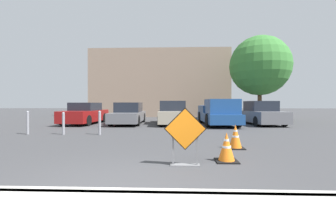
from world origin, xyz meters
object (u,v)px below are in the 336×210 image
bollard_nearest (100,122)px  bollard_third (28,122)px  traffic_cone_nearest (227,147)px  parked_car_third (172,113)px  road_closed_sign (185,135)px  parked_car_second (129,114)px  traffic_cone_second (235,137)px  pickup_truck (219,114)px  parked_car_nearest (85,114)px  bollard_second (63,123)px  parked_car_fourth (261,114)px

bollard_nearest → bollard_third: (-3.24, 0.00, -0.00)m
traffic_cone_nearest → bollard_third: size_ratio=0.66×
traffic_cone_nearest → parked_car_third: bearing=98.8°
road_closed_sign → bollard_third: 8.30m
road_closed_sign → parked_car_second: 10.51m
traffic_cone_second → pickup_truck: pickup_truck is taller
parked_car_nearest → bollard_second: (1.12, -5.03, -0.14)m
traffic_cone_nearest → bollard_nearest: bearing=136.4°
parked_car_second → bollard_second: size_ratio=4.68×
traffic_cone_second → parked_car_third: size_ratio=0.16×
road_closed_sign → traffic_cone_second: road_closed_sign is taller
traffic_cone_nearest → bollard_third: bollard_third is taller
parked_car_fourth → bollard_nearest: size_ratio=3.99×
parked_car_nearest → parked_car_fourth: 11.61m
pickup_truck → bollard_second: bearing=27.9°
parked_car_second → bollard_second: (-1.78, -5.19, -0.13)m
road_closed_sign → parked_car_nearest: (-6.30, 9.78, -0.03)m
bollard_second → parked_car_nearest: bearing=102.5°
parked_car_second → parked_car_fourth: bearing=178.2°
traffic_cone_second → parked_car_fourth: bearing=65.0°
traffic_cone_nearest → pickup_truck: size_ratio=0.13×
parked_car_nearest → bollard_third: (-0.50, -5.03, -0.12)m
road_closed_sign → bollard_second: size_ratio=1.30×
traffic_cone_nearest → bollard_nearest: size_ratio=0.66×
road_closed_sign → bollard_nearest: 5.94m
bollard_second → bollard_third: 1.62m
road_closed_sign → parked_car_third: bearing=92.8°
bollard_nearest → parked_car_fourth: bearing=30.2°
traffic_cone_nearest → bollard_second: 7.55m
pickup_truck → bollard_second: (-7.60, -4.39, -0.21)m
traffic_cone_second → bollard_third: size_ratio=0.70×
parked_car_third → pickup_truck: (2.92, -0.85, 0.03)m
road_closed_sign → parked_car_second: bearing=108.9°
traffic_cone_nearest → parked_car_third: 9.69m
traffic_cone_nearest → parked_car_third: (-1.49, 9.57, 0.36)m
road_closed_sign → bollard_nearest: bearing=126.8°
parked_car_nearest → parked_car_second: size_ratio=0.91×
bollard_nearest → parked_car_nearest: bearing=118.6°
pickup_truck → road_closed_sign: bearing=73.1°
traffic_cone_nearest → parked_car_nearest: parked_car_nearest is taller
pickup_truck → parked_car_fourth: bearing=-167.2°
parked_car_second → bollard_second: bearing=69.5°
bollard_nearest → bollard_third: bearing=180.0°
traffic_cone_second → parked_car_third: bearing=104.7°
traffic_cone_second → parked_car_second: 9.42m
road_closed_sign → bollard_second: 7.03m
traffic_cone_second → parked_car_third: 8.29m
pickup_truck → parked_car_nearest: bearing=-6.3°
parked_car_nearest → bollard_second: size_ratio=4.26×
pickup_truck → parked_car_fourth: size_ratio=1.22×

